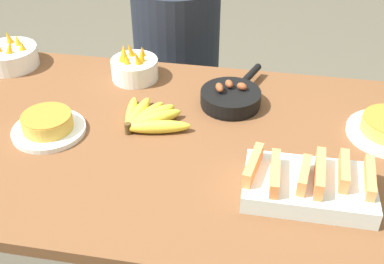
% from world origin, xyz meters
% --- Properties ---
extents(dining_table, '(1.85, 0.92, 0.72)m').
position_xyz_m(dining_table, '(0.00, 0.00, 0.64)').
color(dining_table, brown).
rests_on(dining_table, ground_plane).
extents(banana_bunch, '(0.23, 0.20, 0.04)m').
position_xyz_m(banana_bunch, '(-0.15, 0.06, 0.74)').
color(banana_bunch, yellow).
rests_on(banana_bunch, dining_table).
extents(melon_tray, '(0.33, 0.19, 0.10)m').
position_xyz_m(melon_tray, '(0.33, -0.17, 0.75)').
color(melon_tray, silver).
rests_on(melon_tray, dining_table).
extents(skillet, '(0.19, 0.31, 0.08)m').
position_xyz_m(skillet, '(0.09, 0.22, 0.75)').
color(skillet, black).
rests_on(skillet, dining_table).
extents(frittata_plate_side, '(0.22, 0.22, 0.06)m').
position_xyz_m(frittata_plate_side, '(-0.43, -0.04, 0.75)').
color(frittata_plate_side, white).
rests_on(frittata_plate_side, dining_table).
extents(fruit_bowl_mango, '(0.20, 0.20, 0.12)m').
position_xyz_m(fruit_bowl_mango, '(-0.74, 0.34, 0.76)').
color(fruit_bowl_mango, white).
rests_on(fruit_bowl_mango, dining_table).
extents(fruit_bowl_citrus, '(0.16, 0.16, 0.13)m').
position_xyz_m(fruit_bowl_citrus, '(-0.26, 0.33, 0.76)').
color(fruit_bowl_citrus, white).
rests_on(fruit_bowl_citrus, dining_table).
extents(person_figure, '(0.41, 0.41, 1.17)m').
position_xyz_m(person_figure, '(-0.20, 0.74, 0.48)').
color(person_figure, black).
rests_on(person_figure, ground_plane).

